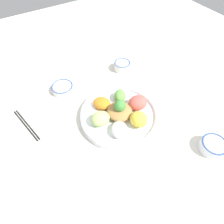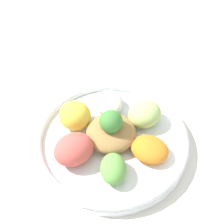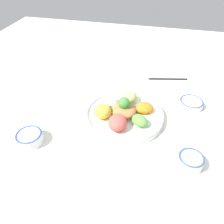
# 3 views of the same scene
# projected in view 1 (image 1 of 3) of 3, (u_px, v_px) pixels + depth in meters

# --- Properties ---
(ground_plane) EXTENTS (2.40, 2.40, 0.00)m
(ground_plane) POSITION_uv_depth(u_px,v_px,m) (118.00, 110.00, 0.86)
(ground_plane) COLOR silver
(salad_platter) EXTENTS (0.35, 0.35, 0.10)m
(salad_platter) POSITION_uv_depth(u_px,v_px,m) (120.00, 114.00, 0.81)
(salad_platter) COLOR white
(salad_platter) RESTS_ON ground_plane
(sauce_bowl_red) EXTENTS (0.09, 0.09, 0.05)m
(sauce_bowl_red) POSITION_uv_depth(u_px,v_px,m) (122.00, 65.00, 1.02)
(sauce_bowl_red) COLOR white
(sauce_bowl_red) RESTS_ON ground_plane
(rice_bowl_blue) EXTENTS (0.11, 0.11, 0.03)m
(rice_bowl_blue) POSITION_uv_depth(u_px,v_px,m) (63.00, 88.00, 0.92)
(rice_bowl_blue) COLOR white
(rice_bowl_blue) RESTS_ON ground_plane
(sauce_bowl_dark) EXTENTS (0.10, 0.10, 0.04)m
(sauce_bowl_dark) POSITION_uv_depth(u_px,v_px,m) (213.00, 146.00, 0.72)
(sauce_bowl_dark) COLOR white
(sauce_bowl_dark) RESTS_ON ground_plane
(chopsticks_pair_near) EXTENTS (0.21, 0.06, 0.01)m
(chopsticks_pair_near) POSITION_uv_depth(u_px,v_px,m) (26.00, 125.00, 0.81)
(chopsticks_pair_near) COLOR black
(chopsticks_pair_near) RESTS_ON ground_plane
(serving_spoon_main) EXTENTS (0.12, 0.06, 0.01)m
(serving_spoon_main) POSITION_uv_depth(u_px,v_px,m) (129.00, 183.00, 0.65)
(serving_spoon_main) COLOR white
(serving_spoon_main) RESTS_ON ground_plane
(serving_spoon_extra) EXTENTS (0.12, 0.08, 0.01)m
(serving_spoon_extra) POSITION_uv_depth(u_px,v_px,m) (167.00, 84.00, 0.97)
(serving_spoon_extra) COLOR white
(serving_spoon_extra) RESTS_ON ground_plane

